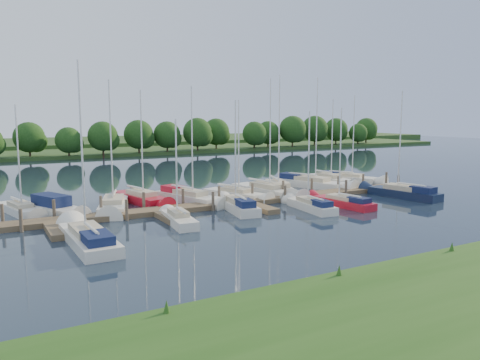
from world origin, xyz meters
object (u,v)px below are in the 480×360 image
sailboat_s_2 (237,207)px  sailboat_n_5 (237,196)px  dock (247,203)px  sailboat_n_0 (21,211)px  motorboat (54,210)px

sailboat_s_2 → sailboat_n_5: bearing=71.0°
dock → sailboat_n_0: 18.49m
motorboat → dock: bearing=139.6°
sailboat_s_2 → dock: bearing=48.4°
motorboat → sailboat_n_5: (16.23, -0.87, -0.11)m
sailboat_n_0 → dock: bearing=147.6°
dock → motorboat: 15.90m
sailboat_n_0 → sailboat_s_2: (15.73, -7.37, 0.06)m
dock → motorboat: size_ratio=5.79×
dock → sailboat_s_2: (-1.79, -1.43, 0.13)m
motorboat → sailboat_n_0: bearing=-57.5°
sailboat_n_5 → sailboat_s_2: sailboat_n_5 is taller
dock → sailboat_n_5: 3.72m
sailboat_n_5 → motorboat: bearing=-23.4°
dock → motorboat: bearing=163.7°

